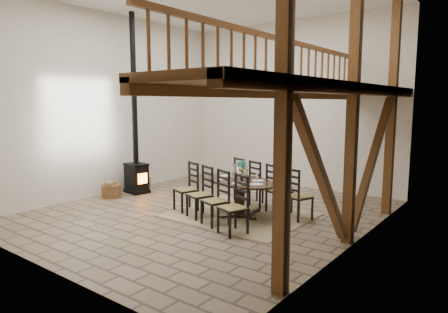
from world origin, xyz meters
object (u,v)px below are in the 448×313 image
Objects in this scene: log_stack at (142,183)px; log_basket at (111,190)px; dining_table at (240,198)px; wood_stove at (136,154)px.

log_basket is at bearing -80.50° from log_stack.
dining_table reaches higher than log_basket.
log_basket is (-0.13, -0.79, -0.94)m from wood_stove.
log_basket is at bearing -150.29° from dining_table.
dining_table is at bearing 10.16° from log_basket.
dining_table is 3.88m from log_basket.
dining_table is 4.07m from log_stack.
wood_stove reaches higher than log_stack.
log_basket is 1.02× the size of log_stack.
wood_stove is 9.74× the size of log_stack.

